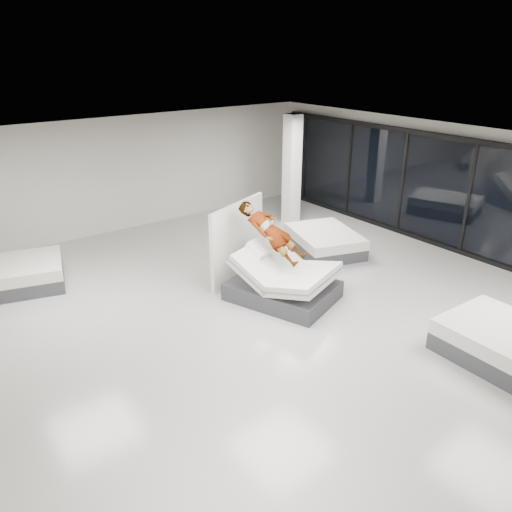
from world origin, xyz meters
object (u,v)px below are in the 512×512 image
object	(u,v)px
flat_bed_right_near	(511,346)
flat_bed_left_far	(12,276)
flat_bed_right_far	(324,241)
divider_panel	(238,241)
column	(292,170)
person	(271,241)
hero_bed	(283,282)
remote	(291,250)

from	to	relation	value
flat_bed_right_near	flat_bed_left_far	world-z (taller)	flat_bed_right_near
flat_bed_left_far	flat_bed_right_far	bearing A→B (deg)	-20.47
flat_bed_right_far	flat_bed_left_far	xyz separation A→B (m)	(-6.99, 2.61, 0.02)
divider_panel	flat_bed_right_far	xyz separation A→B (m)	(2.73, -0.02, -0.63)
column	flat_bed_right_far	bearing A→B (deg)	-109.23
flat_bed_left_far	column	xyz separation A→B (m)	(7.78, -0.34, 1.31)
person	flat_bed_left_far	bearing A→B (deg)	119.61
person	flat_bed_right_near	world-z (taller)	person
flat_bed_right_near	hero_bed	bearing A→B (deg)	111.42
person	flat_bed_left_far	distance (m)	5.78
flat_bed_right_near	divider_panel	bearing A→B (deg)	107.90
divider_panel	flat_bed_right_near	bearing A→B (deg)	-93.47
flat_bed_left_far	column	distance (m)	7.90
column	flat_bed_right_near	bearing A→B (deg)	-102.77
divider_panel	flat_bed_right_near	size ratio (longest dim) A/B	0.91
flat_bed_right_near	column	xyz separation A→B (m)	(1.75, 7.72, 1.31)
remote	column	xyz separation A→B (m)	(3.12, 3.62, 0.55)
hero_bed	flat_bed_right_near	distance (m)	4.37
divider_panel	flat_bed_right_far	world-z (taller)	divider_panel
flat_bed_right_near	remote	bearing A→B (deg)	108.52
divider_panel	hero_bed	bearing A→B (deg)	-104.36
person	remote	world-z (taller)	person
flat_bed_right_far	hero_bed	bearing A→B (deg)	-151.45
person	column	distance (m)	4.83
hero_bed	column	world-z (taller)	column
remote	flat_bed_right_far	size ratio (longest dim) A/B	0.06
remote	flat_bed_right_near	xyz separation A→B (m)	(1.37, -4.10, -0.76)
remote	flat_bed_left_far	distance (m)	6.16
flat_bed_right_far	divider_panel	bearing A→B (deg)	179.53
person	remote	bearing A→B (deg)	-57.85
person	remote	distance (m)	0.46
remote	divider_panel	world-z (taller)	divider_panel
flat_bed_right_near	column	bearing A→B (deg)	77.23
flat_bed_right_far	person	bearing A→B (deg)	-157.57
hero_bed	person	world-z (taller)	person
remote	flat_bed_right_far	distance (m)	2.81
hero_bed	remote	bearing A→B (deg)	9.65
person	flat_bed_left_far	xyz separation A→B (m)	(-4.33, 3.71, -0.97)
person	flat_bed_right_far	xyz separation A→B (m)	(2.66, 1.10, -0.98)
divider_panel	column	bearing A→B (deg)	11.20
hero_bed	flat_bed_right_far	world-z (taller)	hero_bed
divider_panel	flat_bed_right_near	distance (m)	5.79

